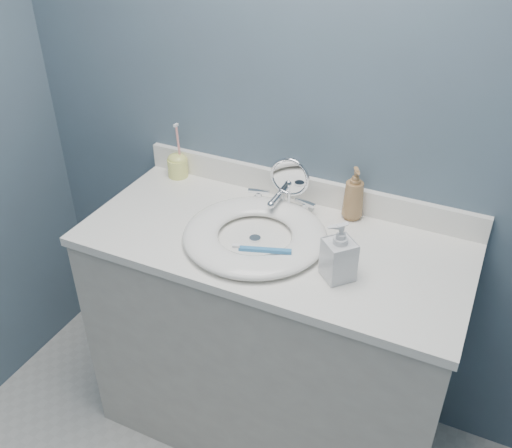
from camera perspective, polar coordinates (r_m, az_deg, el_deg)
The scene contains 12 objects.
back_wall at distance 1.86m, azimuth 5.42°, elevation 11.08°, with size 2.20×0.02×2.40m, color slate.
vanity_cabinet at distance 2.08m, azimuth 1.54°, elevation -11.79°, with size 1.20×0.55×0.85m, color beige.
countertop at distance 1.80m, azimuth 1.75°, elevation -1.87°, with size 1.22×0.57×0.03m, color white.
backsplash at distance 1.97m, azimuth 4.88°, elevation 3.56°, with size 1.22×0.02×0.09m, color white.
basin at distance 1.77m, azimuth -0.10°, elevation -1.08°, with size 0.45×0.45×0.04m, color white, non-canonical shape.
drain at distance 1.78m, azimuth -0.10°, elevation -1.48°, with size 0.04×0.04×0.01m, color silver.
faucet at distance 1.92m, azimuth 2.42°, elevation 2.15°, with size 0.25×0.13×0.07m.
makeup_mirror at distance 1.87m, azimuth 3.37°, elevation 4.09°, with size 0.14×0.08×0.20m.
soap_bottle_amber at distance 1.87m, azimuth 9.77°, elevation 3.02°, with size 0.07×0.07×0.18m, color olive.
soap_bottle_clear at distance 1.60m, azimuth 8.33°, elevation -2.69°, with size 0.08×0.08×0.18m, color silver.
toothbrush_holder at distance 2.13m, azimuth -7.85°, elevation 5.93°, with size 0.07×0.07×0.21m.
toothbrush_lying at distance 1.66m, azimuth 0.67°, elevation -2.61°, with size 0.17×0.07×0.02m.
Camera 1 is at (0.58, -0.37, 1.90)m, focal length 40.00 mm.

